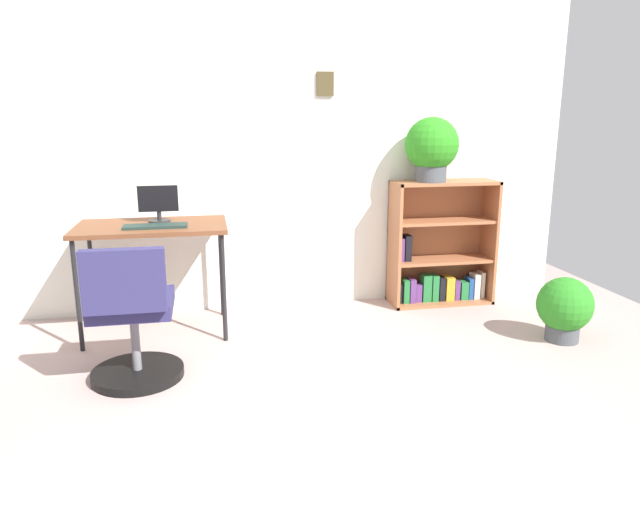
{
  "coord_description": "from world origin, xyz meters",
  "views": [
    {
      "loc": [
        -0.25,
        -2.3,
        1.48
      ],
      "look_at": [
        0.47,
        1.36,
        0.57
      ],
      "focal_mm": 32.7,
      "sensor_mm": 36.0,
      "label": 1
    }
  ],
  "objects_px": {
    "keyboard": "(155,226)",
    "potted_plant_on_shelf": "(432,147)",
    "monitor": "(158,203)",
    "office_chair": "(133,324)",
    "bookshelf_low": "(439,250)",
    "potted_plant_floor": "(565,307)",
    "desk": "(152,234)"
  },
  "relations": [
    {
      "from": "monitor",
      "to": "potted_plant_floor",
      "type": "relative_size",
      "value": 0.61
    },
    {
      "from": "office_chair",
      "to": "potted_plant_floor",
      "type": "relative_size",
      "value": 1.88
    },
    {
      "from": "monitor",
      "to": "keyboard",
      "type": "xyz_separation_m",
      "value": [
        -0.01,
        -0.21,
        -0.12
      ]
    },
    {
      "from": "potted_plant_floor",
      "to": "keyboard",
      "type": "bearing_deg",
      "value": 167.56
    },
    {
      "from": "desk",
      "to": "monitor",
      "type": "bearing_deg",
      "value": 63.22
    },
    {
      "from": "desk",
      "to": "potted_plant_floor",
      "type": "distance_m",
      "value": 2.8
    },
    {
      "from": "potted_plant_on_shelf",
      "to": "potted_plant_floor",
      "type": "relative_size",
      "value": 1.11
    },
    {
      "from": "bookshelf_low",
      "to": "potted_plant_floor",
      "type": "xyz_separation_m",
      "value": [
        0.5,
        -0.97,
        -0.19
      ]
    },
    {
      "from": "potted_plant_on_shelf",
      "to": "desk",
      "type": "bearing_deg",
      "value": -173.89
    },
    {
      "from": "monitor",
      "to": "potted_plant_floor",
      "type": "xyz_separation_m",
      "value": [
        2.62,
        -0.79,
        -0.65
      ]
    },
    {
      "from": "keyboard",
      "to": "potted_plant_on_shelf",
      "type": "bearing_deg",
      "value": 9.38
    },
    {
      "from": "office_chair",
      "to": "bookshelf_low",
      "type": "bearing_deg",
      "value": 25.65
    },
    {
      "from": "desk",
      "to": "potted_plant_floor",
      "type": "bearing_deg",
      "value": -14.59
    },
    {
      "from": "desk",
      "to": "bookshelf_low",
      "type": "height_order",
      "value": "bookshelf_low"
    },
    {
      "from": "keyboard",
      "to": "bookshelf_low",
      "type": "height_order",
      "value": "bookshelf_low"
    },
    {
      "from": "monitor",
      "to": "keyboard",
      "type": "bearing_deg",
      "value": -93.2
    },
    {
      "from": "desk",
      "to": "office_chair",
      "type": "distance_m",
      "value": 0.87
    },
    {
      "from": "office_chair",
      "to": "potted_plant_floor",
      "type": "height_order",
      "value": "office_chair"
    },
    {
      "from": "keyboard",
      "to": "bookshelf_low",
      "type": "xyz_separation_m",
      "value": [
        2.14,
        0.39,
        -0.35
      ]
    },
    {
      "from": "office_chair",
      "to": "potted_plant_floor",
      "type": "bearing_deg",
      "value": 2.18
    },
    {
      "from": "potted_plant_on_shelf",
      "to": "potted_plant_floor",
      "type": "distance_m",
      "value": 1.49
    },
    {
      "from": "desk",
      "to": "office_chair",
      "type": "height_order",
      "value": "office_chair"
    },
    {
      "from": "bookshelf_low",
      "to": "potted_plant_on_shelf",
      "type": "height_order",
      "value": "potted_plant_on_shelf"
    },
    {
      "from": "bookshelf_low",
      "to": "keyboard",
      "type": "bearing_deg",
      "value": -169.69
    },
    {
      "from": "office_chair",
      "to": "bookshelf_low",
      "type": "height_order",
      "value": "bookshelf_low"
    },
    {
      "from": "monitor",
      "to": "office_chair",
      "type": "xyz_separation_m",
      "value": [
        -0.11,
        -0.89,
        -0.54
      ]
    },
    {
      "from": "office_chair",
      "to": "potted_plant_on_shelf",
      "type": "xyz_separation_m",
      "value": [
        2.11,
        1.02,
        0.89
      ]
    },
    {
      "from": "monitor",
      "to": "potted_plant_on_shelf",
      "type": "bearing_deg",
      "value": 3.64
    },
    {
      "from": "desk",
      "to": "bookshelf_low",
      "type": "xyz_separation_m",
      "value": [
        2.17,
        0.28,
        -0.27
      ]
    },
    {
      "from": "monitor",
      "to": "office_chair",
      "type": "relative_size",
      "value": 0.33
    },
    {
      "from": "potted_plant_floor",
      "to": "office_chair",
      "type": "bearing_deg",
      "value": -177.82
    },
    {
      "from": "keyboard",
      "to": "potted_plant_floor",
      "type": "relative_size",
      "value": 0.94
    }
  ]
}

